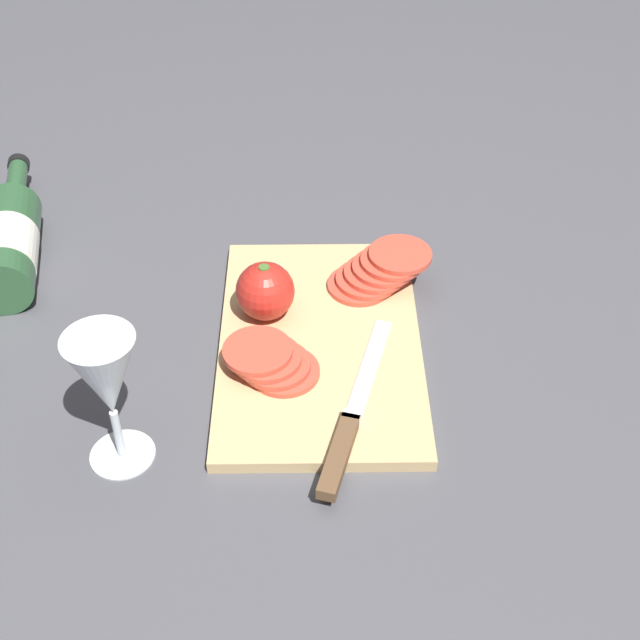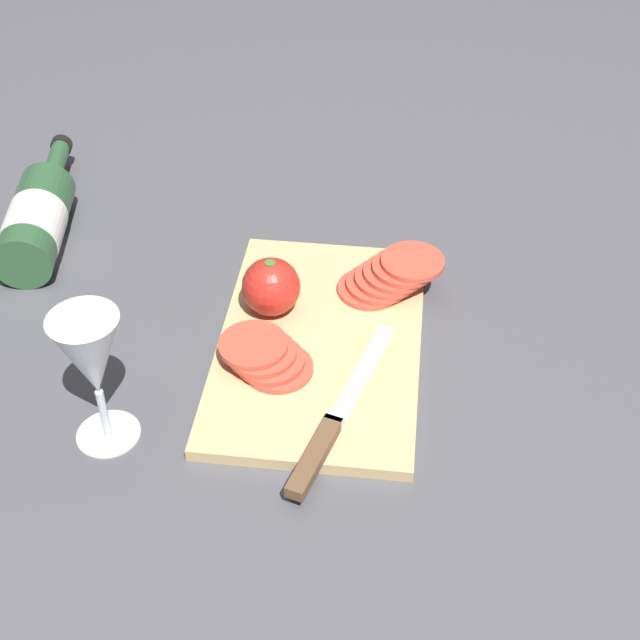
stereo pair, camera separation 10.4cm
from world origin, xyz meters
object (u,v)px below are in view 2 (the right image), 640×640
object	(u,v)px
tomato_slice_stack_far	(391,275)
wine_glass	(92,361)
whole_tomato	(271,287)
wine_bottle	(37,219)
knife	(325,438)
tomato_slice_stack_near	(266,356)

from	to	relation	value
tomato_slice_stack_far	wine_glass	bearing A→B (deg)	-46.82
wine_glass	whole_tomato	size ratio (longest dim) A/B	2.28
wine_bottle	knife	world-z (taller)	wine_bottle
whole_tomato	knife	bearing A→B (deg)	23.51
knife	tomato_slice_stack_far	world-z (taller)	tomato_slice_stack_far
whole_tomato	tomato_slice_stack_near	world-z (taller)	whole_tomato
wine_glass	tomato_slice_stack_far	size ratio (longest dim) A/B	1.25
knife	tomato_slice_stack_near	distance (m)	0.14
wine_bottle	wine_glass	xyz separation A→B (m)	(0.33, 0.20, 0.07)
wine_bottle	whole_tomato	world-z (taller)	whole_tomato
wine_glass	whole_tomato	distance (m)	0.26
wine_bottle	knife	xyz separation A→B (m)	(0.33, 0.43, -0.02)
wine_bottle	tomato_slice_stack_far	xyz separation A→B (m)	(0.06, 0.48, -0.00)
whole_tomato	tomato_slice_stack_far	size ratio (longest dim) A/B	0.55
whole_tomato	tomato_slice_stack_near	distance (m)	0.10
wine_bottle	tomato_slice_stack_near	world-z (taller)	wine_bottle
tomato_slice_stack_near	wine_bottle	bearing A→B (deg)	-122.06
whole_tomato	knife	xyz separation A→B (m)	(0.21, 0.09, -0.03)
wine_bottle	tomato_slice_stack_far	size ratio (longest dim) A/B	2.36
knife	whole_tomato	bearing A→B (deg)	39.37
wine_glass	tomato_slice_stack_near	size ratio (longest dim) A/B	1.50
wine_bottle	wine_glass	bearing A→B (deg)	30.56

